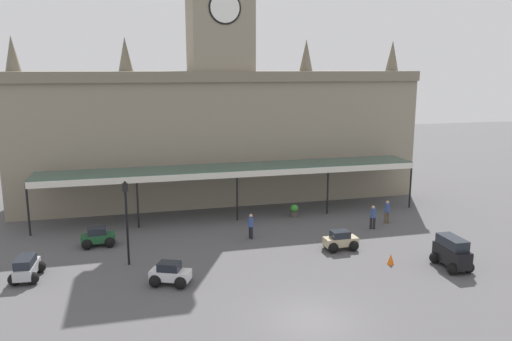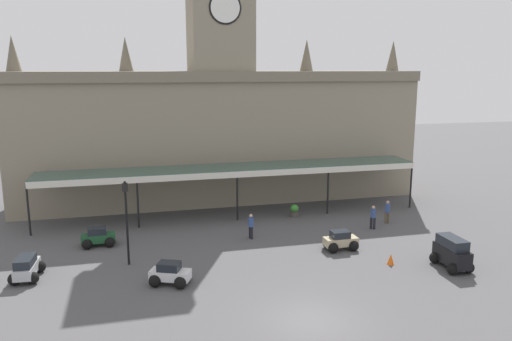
# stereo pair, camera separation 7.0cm
# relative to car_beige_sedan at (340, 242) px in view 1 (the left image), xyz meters

# --- Properties ---
(ground_plane) EXTENTS (140.00, 140.00, 0.00)m
(ground_plane) POSITION_rel_car_beige_sedan_xyz_m (-4.86, -7.96, -0.50)
(ground_plane) COLOR #4E4D4F
(station_building) EXTENTS (32.81, 5.68, 19.23)m
(station_building) POSITION_rel_car_beige_sedan_xyz_m (-4.86, 13.76, 5.87)
(station_building) COLOR gray
(station_building) RESTS_ON ground
(entrance_canopy) EXTENTS (28.35, 3.26, 3.74)m
(entrance_canopy) POSITION_rel_car_beige_sedan_xyz_m (-4.86, 8.77, 3.10)
(entrance_canopy) COLOR #38564C
(entrance_canopy) RESTS_ON ground
(car_beige_sedan) EXTENTS (2.06, 1.54, 1.19)m
(car_beige_sedan) POSITION_rel_car_beige_sedan_xyz_m (0.00, 0.00, 0.00)
(car_beige_sedan) COLOR tan
(car_beige_sedan) RESTS_ON ground
(car_black_van) EXTENTS (1.61, 2.41, 1.77)m
(car_black_van) POSITION_rel_car_beige_sedan_xyz_m (4.81, -4.24, 0.30)
(car_black_van) COLOR black
(car_black_van) RESTS_ON ground
(car_white_sedan) EXTENTS (2.23, 1.99, 1.19)m
(car_white_sedan) POSITION_rel_car_beige_sedan_xyz_m (-10.57, -2.59, 0.00)
(car_white_sedan) COLOR silver
(car_white_sedan) RESTS_ON ground
(car_green_sedan) EXTENTS (2.08, 1.57, 1.19)m
(car_green_sedan) POSITION_rel_car_beige_sedan_xyz_m (-14.46, 4.32, 0.00)
(car_green_sedan) COLOR #1E512D
(car_green_sedan) RESTS_ON ground
(car_silver_estate) EXTENTS (1.65, 2.31, 1.27)m
(car_silver_estate) POSITION_rel_car_beige_sedan_xyz_m (-17.85, -0.04, 0.06)
(car_silver_estate) COLOR #B2B5BA
(car_silver_estate) RESTS_ON ground
(pedestrian_beside_cars) EXTENTS (0.38, 0.34, 1.67)m
(pedestrian_beside_cars) POSITION_rel_car_beige_sedan_xyz_m (5.42, 4.16, 0.41)
(pedestrian_beside_cars) COLOR brown
(pedestrian_beside_cars) RESTS_ON ground
(pedestrian_crossing_forecourt) EXTENTS (0.36, 0.34, 1.67)m
(pedestrian_crossing_forecourt) POSITION_rel_car_beige_sedan_xyz_m (3.81, 3.21, 0.41)
(pedestrian_crossing_forecourt) COLOR black
(pedestrian_crossing_forecourt) RESTS_ON ground
(pedestrian_near_entrance) EXTENTS (0.34, 0.38, 1.67)m
(pedestrian_near_entrance) POSITION_rel_car_beige_sedan_xyz_m (-4.86, 3.30, 0.41)
(pedestrian_near_entrance) COLOR black
(pedestrian_near_entrance) RESTS_ON ground
(victorian_lamppost) EXTENTS (0.30, 0.30, 4.87)m
(victorian_lamppost) POSITION_rel_car_beige_sedan_xyz_m (-12.63, 0.68, 2.53)
(victorian_lamppost) COLOR black
(victorian_lamppost) RESTS_ON ground
(traffic_cone) EXTENTS (0.40, 0.40, 0.61)m
(traffic_cone) POSITION_rel_car_beige_sedan_xyz_m (1.80, -2.95, -0.20)
(traffic_cone) COLOR orange
(traffic_cone) RESTS_ON ground
(planter_by_canopy) EXTENTS (0.60, 0.60, 0.96)m
(planter_by_canopy) POSITION_rel_car_beige_sedan_xyz_m (-0.55, 7.29, -0.01)
(planter_by_canopy) COLOR #47423D
(planter_by_canopy) RESTS_ON ground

